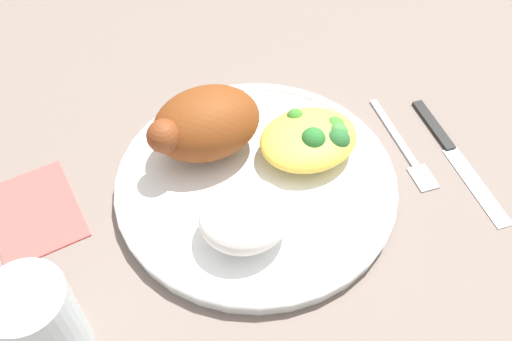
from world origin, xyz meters
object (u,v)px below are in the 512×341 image
(plate, at_px, (256,182))
(mac_cheese_with_broccoli, at_px, (311,138))
(roasted_chicken, at_px, (204,124))
(water_glass, at_px, (40,323))
(napkin, at_px, (34,212))
(rice_pile, at_px, (245,216))
(knife, at_px, (449,147))
(fork, at_px, (404,147))

(plate, xyz_separation_m, mac_cheese_with_broccoli, (-0.07, -0.01, 0.03))
(plate, bearing_deg, roasted_chicken, -61.44)
(roasted_chicken, xyz_separation_m, water_glass, (0.20, 0.15, -0.01))
(water_glass, relative_size, napkin, 0.84)
(rice_pile, relative_size, knife, 0.46)
(knife, bearing_deg, mac_cheese_with_broccoli, -17.08)
(rice_pile, bearing_deg, roasted_chicken, -91.94)
(napkin, bearing_deg, water_glass, 86.92)
(water_glass, distance_m, napkin, 0.16)
(mac_cheese_with_broccoli, bearing_deg, roasted_chicken, -25.69)
(rice_pile, xyz_separation_m, napkin, (0.18, -0.12, -0.04))
(mac_cheese_with_broccoli, height_order, fork, mac_cheese_with_broccoli)
(plate, relative_size, napkin, 2.66)
(plate, bearing_deg, mac_cheese_with_broccoli, -170.91)
(mac_cheese_with_broccoli, xyz_separation_m, water_glass, (0.30, 0.10, 0.01))
(plate, relative_size, roasted_chicken, 2.39)
(knife, distance_m, napkin, 0.45)
(plate, xyz_separation_m, fork, (-0.17, 0.02, -0.01))
(roasted_chicken, relative_size, knife, 0.64)
(rice_pile, distance_m, water_glass, 0.19)
(plate, height_order, knife, plate)
(rice_pile, distance_m, mac_cheese_with_broccoli, 0.12)
(knife, xyz_separation_m, napkin, (0.44, -0.10, -0.00))
(napkin, bearing_deg, roasted_chicken, 178.84)
(water_glass, bearing_deg, plate, -159.10)
(plate, distance_m, roasted_chicken, 0.08)
(rice_pile, height_order, napkin, rice_pile)
(napkin, bearing_deg, mac_cheese_with_broccoli, 169.78)
(rice_pile, xyz_separation_m, water_glass, (0.19, 0.03, 0.00))
(rice_pile, bearing_deg, knife, -175.57)
(roasted_chicken, bearing_deg, fork, 160.00)
(plate, distance_m, water_glass, 0.25)
(roasted_chicken, bearing_deg, napkin, -1.16)
(knife, xyz_separation_m, water_glass, (0.45, 0.05, 0.04))
(roasted_chicken, relative_size, fork, 0.86)
(rice_pile, distance_m, knife, 0.26)
(water_glass, bearing_deg, mac_cheese_with_broccoli, -161.69)
(knife, bearing_deg, rice_pile, 4.43)
(knife, bearing_deg, water_glass, 6.49)
(knife, bearing_deg, napkin, -12.64)
(rice_pile, height_order, fork, rice_pile)
(roasted_chicken, bearing_deg, mac_cheese_with_broccoli, 154.31)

